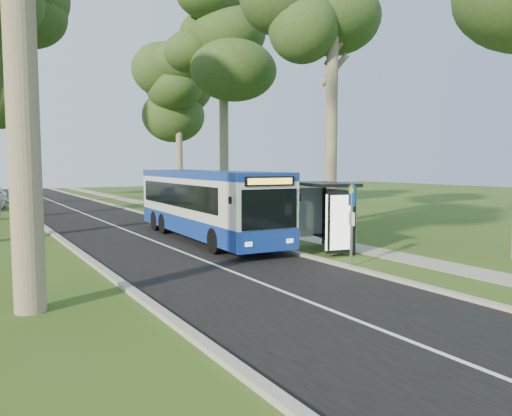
{
  "coord_description": "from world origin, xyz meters",
  "views": [
    {
      "loc": [
        -10.79,
        -16.35,
        3.39
      ],
      "look_at": [
        -0.3,
        1.27,
        1.6
      ],
      "focal_mm": 35.0,
      "sensor_mm": 36.0,
      "label": 1
    }
  ],
  "objects_px": {
    "bus": "(206,204)",
    "bus_shelter": "(334,203)",
    "bus_stop_sign": "(352,216)",
    "litter_bin": "(250,226)"
  },
  "relations": [
    {
      "from": "bus",
      "to": "bus_shelter",
      "type": "height_order",
      "value": "bus"
    },
    {
      "from": "bus",
      "to": "bus_stop_sign",
      "type": "relative_size",
      "value": 4.28
    },
    {
      "from": "bus",
      "to": "bus_shelter",
      "type": "xyz_separation_m",
      "value": [
        2.91,
        -5.4,
        0.29
      ]
    },
    {
      "from": "bus",
      "to": "bus_shelter",
      "type": "bearing_deg",
      "value": -58.91
    },
    {
      "from": "bus_stop_sign",
      "to": "bus_shelter",
      "type": "xyz_separation_m",
      "value": [
        1.32,
        2.52,
        0.19
      ]
    },
    {
      "from": "bus",
      "to": "bus_stop_sign",
      "type": "bearing_deg",
      "value": -75.86
    },
    {
      "from": "bus",
      "to": "bus_shelter",
      "type": "relative_size",
      "value": 3.45
    },
    {
      "from": "bus",
      "to": "litter_bin",
      "type": "bearing_deg",
      "value": -0.33
    },
    {
      "from": "bus_stop_sign",
      "to": "bus_shelter",
      "type": "height_order",
      "value": "bus_stop_sign"
    },
    {
      "from": "bus_stop_sign",
      "to": "bus_shelter",
      "type": "relative_size",
      "value": 0.8
    }
  ]
}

